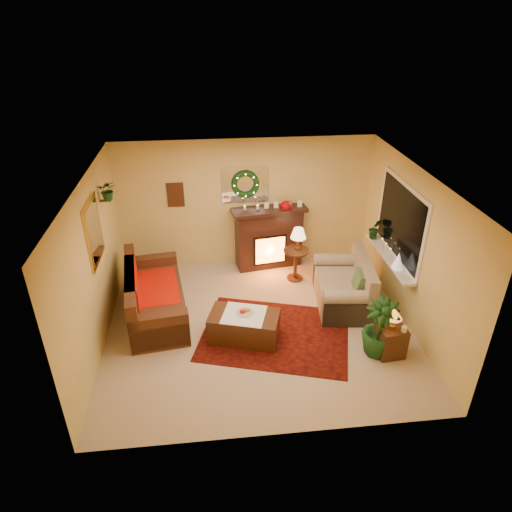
{
  "coord_description": "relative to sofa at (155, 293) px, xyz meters",
  "views": [
    {
      "loc": [
        -0.73,
        -6.15,
        4.76
      ],
      "look_at": [
        0.0,
        0.35,
        1.15
      ],
      "focal_mm": 32.0,
      "sensor_mm": 36.0,
      "label": 1
    }
  ],
  "objects": [
    {
      "name": "mantel_mirror",
      "position": [
        1.72,
        1.69,
        1.27
      ],
      "size": [
        0.92,
        0.02,
        0.72
      ],
      "primitive_type": "cube",
      "color": "white",
      "rests_on": "wall_back"
    },
    {
      "name": "mantel_candle_a",
      "position": [
        1.68,
        1.47,
        0.83
      ],
      "size": [
        0.06,
        0.06,
        0.17
      ],
      "primitive_type": "cylinder",
      "color": "white",
      "rests_on": "fireplace"
    },
    {
      "name": "hanging_plant",
      "position": [
        -0.62,
        0.51,
        1.54
      ],
      "size": [
        0.33,
        0.28,
        0.36
      ],
      "primitive_type": "imported",
      "color": "#194719",
      "rests_on": "wall_left"
    },
    {
      "name": "lamp_cream",
      "position": [
        2.65,
        0.91,
        0.45
      ],
      "size": [
        0.29,
        0.29,
        0.45
      ],
      "primitive_type": "cone",
      "color": "#F4DD8F",
      "rests_on": "side_table_round"
    },
    {
      "name": "side_table_round",
      "position": [
        2.61,
        0.88,
        -0.1
      ],
      "size": [
        0.58,
        0.58,
        0.64
      ],
      "primitive_type": "cylinder",
      "rotation": [
        0.0,
        0.0,
        0.21
      ],
      "color": "black",
      "rests_on": "floor"
    },
    {
      "name": "lamp_tiffany",
      "position": [
        3.63,
        -1.47,
        0.32
      ],
      "size": [
        0.26,
        0.26,
        0.37
      ],
      "primitive_type": "cone",
      "color": "orange",
      "rests_on": "end_table_square"
    },
    {
      "name": "wall_back",
      "position": [
        1.72,
        1.71,
        0.87
      ],
      "size": [
        5.0,
        5.0,
        0.0
      ],
      "primitive_type": "plane",
      "color": "#EFD88C",
      "rests_on": "ground"
    },
    {
      "name": "wall_art",
      "position": [
        0.37,
        1.69,
        1.12
      ],
      "size": [
        0.32,
        0.03,
        0.48
      ],
      "primitive_type": "cube",
      "color": "#381E11",
      "rests_on": "wall_back"
    },
    {
      "name": "mantel_candle_b",
      "position": [
        1.94,
        1.47,
        0.83
      ],
      "size": [
        0.06,
        0.06,
        0.18
      ],
      "primitive_type": "cylinder",
      "color": "white",
      "rests_on": "fireplace"
    },
    {
      "name": "wall_front",
      "position": [
        1.72,
        -2.79,
        0.87
      ],
      "size": [
        5.0,
        5.0,
        0.0
      ],
      "primitive_type": "plane",
      "color": "#EFD88C",
      "rests_on": "ground"
    },
    {
      "name": "floor_palm",
      "position": [
        3.47,
        -1.43,
        0.02
      ],
      "size": [
        1.78,
        1.78,
        2.84
      ],
      "primitive_type": "imported",
      "rotation": [
        0.0,
        0.0,
        -0.13
      ],
      "color": "#184C1F",
      "rests_on": "floor"
    },
    {
      "name": "window_sill",
      "position": [
        4.1,
        0.01,
        0.44
      ],
      "size": [
        0.22,
        1.86,
        0.04
      ],
      "primitive_type": "cube",
      "color": "white",
      "rests_on": "wall_right"
    },
    {
      "name": "wall_left",
      "position": [
        -0.78,
        -0.54,
        0.87
      ],
      "size": [
        4.5,
        4.5,
        0.0
      ],
      "primitive_type": "plane",
      "color": "#EFD88C",
      "rests_on": "ground"
    },
    {
      "name": "ceiling",
      "position": [
        1.72,
        -0.54,
        2.17
      ],
      "size": [
        5.0,
        5.0,
        0.0
      ],
      "primitive_type": "plane",
      "color": "white",
      "rests_on": "ground"
    },
    {
      "name": "loveseat",
      "position": [
        3.3,
        -0.02,
        -0.01
      ],
      "size": [
        1.05,
        1.61,
        0.88
      ],
      "primitive_type": "cube",
      "rotation": [
        0.0,
        0.0,
        -0.11
      ],
      "color": "#A18D7E",
      "rests_on": "floor"
    },
    {
      "name": "coffee_table",
      "position": [
        1.45,
        -0.85,
        -0.22
      ],
      "size": [
        1.22,
        0.89,
        0.46
      ],
      "primitive_type": "cube",
      "rotation": [
        0.0,
        0.0,
        -0.3
      ],
      "color": "#351F0D",
      "rests_on": "floor"
    },
    {
      "name": "area_rug",
      "position": [
        1.97,
        -0.82,
        -0.42
      ],
      "size": [
        2.77,
        2.37,
        0.01
      ],
      "primitive_type": "cube",
      "rotation": [
        0.0,
        0.0,
        -0.29
      ],
      "color": "#4D170C",
      "rests_on": "floor"
    },
    {
      "name": "mini_tree",
      "position": [
        4.07,
        -0.41,
        0.61
      ],
      "size": [
        0.19,
        0.19,
        0.28
      ],
      "primitive_type": "cone",
      "color": "white",
      "rests_on": "window_sill"
    },
    {
      "name": "floor",
      "position": [
        1.72,
        -0.54,
        -0.43
      ],
      "size": [
        5.0,
        5.0,
        0.0
      ],
      "primitive_type": "plane",
      "color": "beige",
      "rests_on": "ground"
    },
    {
      "name": "sill_plant",
      "position": [
        4.06,
        0.72,
        0.66
      ],
      "size": [
        0.3,
        0.24,
        0.54
      ],
      "primitive_type": "imported",
      "color": "#224923",
      "rests_on": "window_sill"
    },
    {
      "name": "sofa",
      "position": [
        0.0,
        0.0,
        0.0
      ],
      "size": [
        1.2,
        2.2,
        0.9
      ],
      "primitive_type": "cube",
      "rotation": [
        0.0,
        0.0,
        0.14
      ],
      "color": "brown",
      "rests_on": "floor"
    },
    {
      "name": "poinsettia",
      "position": [
        2.49,
        1.47,
        0.87
      ],
      "size": [
        0.23,
        0.23,
        0.23
      ],
      "primitive_type": "sphere",
      "color": "#A20007",
      "rests_on": "fireplace"
    },
    {
      "name": "fruit_bowl",
      "position": [
        1.47,
        -0.81,
        0.02
      ],
      "size": [
        0.28,
        0.28,
        0.06
      ],
      "primitive_type": "cylinder",
      "color": "beige",
      "rests_on": "coffee_table"
    },
    {
      "name": "gold_mirror",
      "position": [
        -0.76,
        -0.24,
        1.32
      ],
      "size": [
        0.03,
        0.84,
        1.0
      ],
      "primitive_type": "cube",
      "color": "gold",
      "rests_on": "wall_left"
    },
    {
      "name": "end_table_square",
      "position": [
        3.65,
        -1.46,
        -0.16
      ],
      "size": [
        0.44,
        0.44,
        0.49
      ],
      "primitive_type": "cube",
      "rotation": [
        0.0,
        0.0,
        0.1
      ],
      "color": "black",
      "rests_on": "floor"
    },
    {
      "name": "red_throw",
      "position": [
        -0.01,
        0.15,
        0.03
      ],
      "size": [
        0.76,
        1.24,
        0.02
      ],
      "primitive_type": "cube",
      "color": "red",
      "rests_on": "sofa"
    },
    {
      "name": "window_glass",
      "position": [
        4.19,
        0.01,
        1.12
      ],
      "size": [
        0.02,
        1.7,
        1.22
      ],
      "primitive_type": "cube",
      "color": "black",
      "rests_on": "wall_right"
    },
    {
      "name": "window_frame",
      "position": [
        4.2,
        0.01,
        1.12
      ],
      "size": [
        0.03,
        1.86,
        1.36
      ],
      "primitive_type": "cube",
      "color": "white",
      "rests_on": "wall_right"
    },
    {
      "name": "fireplace",
      "position": [
        2.17,
        1.5,
        0.12
      ],
      "size": [
        1.36,
        0.62,
        1.2
      ],
      "primitive_type": "cube",
      "rotation": [
        0.0,
        0.0,
        0.16
      ],
      "color": "black",
      "rests_on": "floor"
    },
    {
      "name": "wall_right",
      "position": [
        4.22,
        -0.54,
        0.87
      ],
      "size": [
        4.5,
        4.5,
        0.0
      ],
      "primitive_type": "plane",
      "color": "#EFD88C",
      "rests_on": "ground"
    },
    {
      "name": "wreath",
      "position": [
        1.72,
        1.65,
        1.29
      ],
      "size": [
        0.55,
        0.11,
        0.55
      ],
      "primitive_type": "torus",
      "rotation": [
        1.57,
        0.0,
        0.0
      ],
      "color": "#194719",
      "rests_on": "wall_back"
    }
  ]
}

